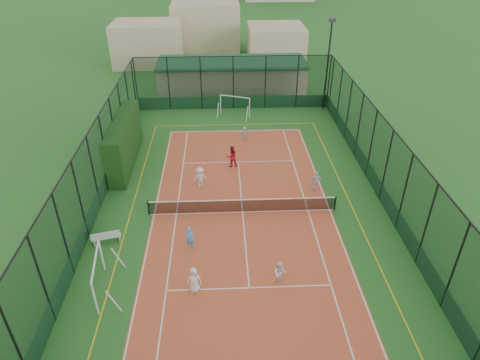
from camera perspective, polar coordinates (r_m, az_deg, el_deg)
The scene contains 18 objects.
ground at distance 26.77m, azimuth 0.35°, elevation -4.32°, with size 300.00×300.00×0.00m, color #2D6121.
court_slab at distance 26.77m, azimuth 0.35°, elevation -4.31°, with size 11.17×23.97×0.01m, color #B15327.
tennis_net at distance 26.46m, azimuth 0.35°, elevation -3.39°, with size 11.67×0.12×1.06m, color black, non-canonical shape.
perimeter_fence at distance 25.38m, azimuth 0.36°, elevation 0.25°, with size 18.12×34.12×5.00m, color black, non-canonical shape.
floodlight_ne at distance 41.12m, azimuth 11.58°, elevation 14.69°, with size 0.60×0.26×8.25m, color black, non-canonical shape.
clubhouse at distance 45.87m, azimuth -1.10°, elevation 13.73°, with size 15.20×7.20×3.15m, color tan, non-canonical shape.
hedge_left at distance 32.47m, azimuth -15.13°, elevation 4.95°, with size 1.17×7.82×3.42m, color black.
white_bench at distance 25.33m, azimuth -17.39°, elevation -7.20°, with size 1.57×0.43×0.88m, color white, non-canonical shape.
futsal_goal_near at distance 22.18m, azimuth -18.34°, elevation -12.05°, with size 0.89×3.06×1.98m, color white, non-canonical shape.
futsal_goal_far at distance 39.68m, azimuth -0.69°, elevation 9.81°, with size 2.89×0.84×1.86m, color white, non-canonical shape.
child_near_left at distance 21.38m, azimuth -6.13°, elevation -13.13°, with size 0.71×0.46×1.45m, color silver.
child_near_mid at distance 23.86m, azimuth -6.65°, elevation -7.67°, with size 0.50×0.33×1.36m, color #499CD1.
child_near_right at distance 21.80m, azimuth 5.34°, elevation -12.22°, with size 0.64×0.50×1.32m, color white.
child_far_left at distance 29.00m, azimuth -5.34°, elevation 0.39°, with size 0.94×0.54×1.46m, color silver.
child_far_right at distance 28.86m, azimuth 10.09°, elevation -0.16°, with size 0.85×0.36×1.46m, color white.
child_far_back at distance 35.19m, azimuth 0.61°, elevation 6.24°, with size 1.10×0.35×1.19m, color white.
coach at distance 31.22m, azimuth -1.11°, elevation 3.18°, with size 0.80×0.62×1.64m, color #B01228.
tennis_balls at distance 27.57m, azimuth -4.64°, elevation -3.12°, with size 1.40×0.80×0.07m.
Camera 1 is at (-1.16, -21.61, 15.76)m, focal length 32.00 mm.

